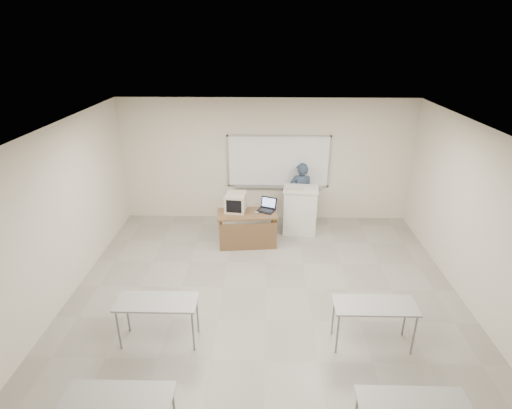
{
  "coord_description": "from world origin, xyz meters",
  "views": [
    {
      "loc": [
        -0.02,
        -5.28,
        4.37
      ],
      "look_at": [
        -0.2,
        2.2,
        1.13
      ],
      "focal_mm": 28.0,
      "sensor_mm": 36.0,
      "label": 1
    }
  ],
  "objects_px": {
    "instructor_desk": "(247,225)",
    "crt_monitor": "(236,202)",
    "podium": "(300,210)",
    "keyboard": "(295,190)",
    "laptop": "(266,208)",
    "whiteboard": "(279,162)",
    "presenter": "(301,194)",
    "mouse": "(256,212)"
  },
  "relations": [
    {
      "from": "crt_monitor",
      "to": "laptop",
      "type": "height_order",
      "value": "crt_monitor"
    },
    {
      "from": "whiteboard",
      "to": "presenter",
      "type": "height_order",
      "value": "whiteboard"
    },
    {
      "from": "crt_monitor",
      "to": "mouse",
      "type": "height_order",
      "value": "crt_monitor"
    },
    {
      "from": "keyboard",
      "to": "presenter",
      "type": "xyz_separation_m",
      "value": [
        0.19,
        0.6,
        -0.34
      ]
    },
    {
      "from": "podium",
      "to": "laptop",
      "type": "xyz_separation_m",
      "value": [
        -0.8,
        -0.44,
        0.25
      ]
    },
    {
      "from": "keyboard",
      "to": "whiteboard",
      "type": "bearing_deg",
      "value": 110.3
    },
    {
      "from": "presenter",
      "to": "keyboard",
      "type": "bearing_deg",
      "value": 70.81
    },
    {
      "from": "instructor_desk",
      "to": "whiteboard",
      "type": "bearing_deg",
      "value": 58.74
    },
    {
      "from": "instructor_desk",
      "to": "keyboard",
      "type": "relative_size",
      "value": 3.15
    },
    {
      "from": "podium",
      "to": "keyboard",
      "type": "bearing_deg",
      "value": -135.71
    },
    {
      "from": "podium",
      "to": "keyboard",
      "type": "distance_m",
      "value": 0.59
    },
    {
      "from": "whiteboard",
      "to": "podium",
      "type": "xyz_separation_m",
      "value": [
        0.5,
        -0.77,
        -0.92
      ]
    },
    {
      "from": "keyboard",
      "to": "mouse",
      "type": "bearing_deg",
      "value": -151.71
    },
    {
      "from": "podium",
      "to": "mouse",
      "type": "height_order",
      "value": "podium"
    },
    {
      "from": "crt_monitor",
      "to": "presenter",
      "type": "height_order",
      "value": "presenter"
    },
    {
      "from": "podium",
      "to": "laptop",
      "type": "bearing_deg",
      "value": -145.47
    },
    {
      "from": "podium",
      "to": "mouse",
      "type": "xyz_separation_m",
      "value": [
        -1.0,
        -0.6,
        0.21
      ]
    },
    {
      "from": "whiteboard",
      "to": "keyboard",
      "type": "height_order",
      "value": "whiteboard"
    },
    {
      "from": "instructor_desk",
      "to": "keyboard",
      "type": "bearing_deg",
      "value": 23.4
    },
    {
      "from": "whiteboard",
      "to": "instructor_desk",
      "type": "distance_m",
      "value": 1.89
    },
    {
      "from": "presenter",
      "to": "laptop",
      "type": "bearing_deg",
      "value": 46.05
    },
    {
      "from": "presenter",
      "to": "crt_monitor",
      "type": "bearing_deg",
      "value": 31.06
    },
    {
      "from": "crt_monitor",
      "to": "mouse",
      "type": "distance_m",
      "value": 0.5
    },
    {
      "from": "whiteboard",
      "to": "crt_monitor",
      "type": "distance_m",
      "value": 1.65
    },
    {
      "from": "laptop",
      "to": "keyboard",
      "type": "xyz_separation_m",
      "value": [
        0.65,
        0.32,
        0.31
      ]
    },
    {
      "from": "instructor_desk",
      "to": "presenter",
      "type": "relative_size",
      "value": 0.83
    },
    {
      "from": "keyboard",
      "to": "presenter",
      "type": "bearing_deg",
      "value": 71.13
    },
    {
      "from": "crt_monitor",
      "to": "mouse",
      "type": "xyz_separation_m",
      "value": [
        0.45,
        -0.13,
        -0.18
      ]
    },
    {
      "from": "podium",
      "to": "mouse",
      "type": "relative_size",
      "value": 12.29
    },
    {
      "from": "instructor_desk",
      "to": "crt_monitor",
      "type": "xyz_separation_m",
      "value": [
        -0.25,
        0.23,
        0.42
      ]
    },
    {
      "from": "podium",
      "to": "presenter",
      "type": "xyz_separation_m",
      "value": [
        0.04,
        0.48,
        0.22
      ]
    },
    {
      "from": "keyboard",
      "to": "instructor_desk",
      "type": "bearing_deg",
      "value": -151.91
    },
    {
      "from": "whiteboard",
      "to": "laptop",
      "type": "distance_m",
      "value": 1.41
    },
    {
      "from": "instructor_desk",
      "to": "podium",
      "type": "relative_size",
      "value": 1.17
    },
    {
      "from": "crt_monitor",
      "to": "keyboard",
      "type": "distance_m",
      "value": 1.36
    },
    {
      "from": "presenter",
      "to": "whiteboard",
      "type": "bearing_deg",
      "value": -29.71
    },
    {
      "from": "crt_monitor",
      "to": "keyboard",
      "type": "bearing_deg",
      "value": 22.47
    },
    {
      "from": "podium",
      "to": "crt_monitor",
      "type": "height_order",
      "value": "crt_monitor"
    },
    {
      "from": "keyboard",
      "to": "presenter",
      "type": "distance_m",
      "value": 0.71
    },
    {
      "from": "whiteboard",
      "to": "presenter",
      "type": "relative_size",
      "value": 1.59
    },
    {
      "from": "podium",
      "to": "mouse",
      "type": "bearing_deg",
      "value": -143.36
    },
    {
      "from": "whiteboard",
      "to": "keyboard",
      "type": "distance_m",
      "value": 1.02
    }
  ]
}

